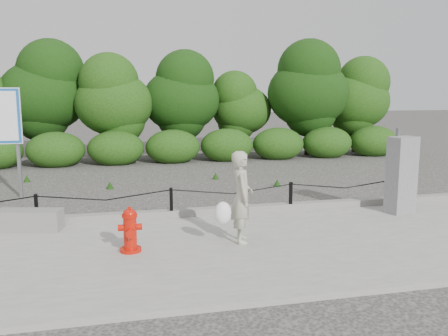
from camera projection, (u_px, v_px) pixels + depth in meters
name	position (u px, v px, depth m)	size (l,w,h in m)	color
ground	(172.00, 221.00, 9.39)	(90.00, 90.00, 0.00)	#2D2B28
sidewalk	(187.00, 253.00, 7.46)	(14.00, 4.00, 0.08)	gray
curb	(171.00, 213.00, 9.41)	(14.00, 0.22, 0.14)	slate
chain_barrier	(171.00, 199.00, 9.32)	(10.06, 0.06, 0.60)	black
treeline	(136.00, 94.00, 17.52)	(20.30, 3.59, 4.43)	black
fire_hydrant	(130.00, 230.00, 7.35)	(0.37, 0.37, 0.71)	red
pedestrian	(240.00, 198.00, 7.76)	(0.71, 0.61, 1.52)	#A8A690
concrete_block	(29.00, 220.00, 8.53)	(1.14, 0.40, 0.37)	slate
utility_cabinet	(401.00, 175.00, 9.66)	(0.67, 0.51, 1.73)	gray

